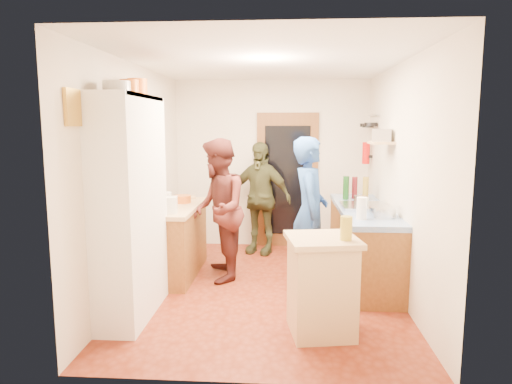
# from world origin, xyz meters

# --- Properties ---
(floor) EXTENTS (3.00, 4.00, 0.02)m
(floor) POSITION_xyz_m (0.00, 0.00, -0.01)
(floor) COLOR maroon
(floor) RESTS_ON ground
(ceiling) EXTENTS (3.00, 4.00, 0.02)m
(ceiling) POSITION_xyz_m (0.00, 0.00, 2.61)
(ceiling) COLOR silver
(ceiling) RESTS_ON ground
(wall_back) EXTENTS (3.00, 0.02, 2.60)m
(wall_back) POSITION_xyz_m (0.00, 2.01, 1.30)
(wall_back) COLOR beige
(wall_back) RESTS_ON ground
(wall_front) EXTENTS (3.00, 0.02, 2.60)m
(wall_front) POSITION_xyz_m (0.00, -2.01, 1.30)
(wall_front) COLOR beige
(wall_front) RESTS_ON ground
(wall_left) EXTENTS (0.02, 4.00, 2.60)m
(wall_left) POSITION_xyz_m (-1.51, 0.00, 1.30)
(wall_left) COLOR beige
(wall_left) RESTS_ON ground
(wall_right) EXTENTS (0.02, 4.00, 2.60)m
(wall_right) POSITION_xyz_m (1.51, 0.00, 1.30)
(wall_right) COLOR beige
(wall_right) RESTS_ON ground
(door_frame) EXTENTS (0.95, 0.06, 2.10)m
(door_frame) POSITION_xyz_m (0.25, 1.97, 1.05)
(door_frame) COLOR brown
(door_frame) RESTS_ON ground
(door_glass) EXTENTS (0.70, 0.02, 1.70)m
(door_glass) POSITION_xyz_m (0.25, 1.94, 1.05)
(door_glass) COLOR black
(door_glass) RESTS_ON door_frame
(hutch_body) EXTENTS (0.40, 1.20, 2.20)m
(hutch_body) POSITION_xyz_m (-1.30, -0.80, 1.10)
(hutch_body) COLOR white
(hutch_body) RESTS_ON ground
(hutch_top_shelf) EXTENTS (0.40, 1.14, 0.04)m
(hutch_top_shelf) POSITION_xyz_m (-1.30, -0.80, 2.18)
(hutch_top_shelf) COLOR white
(hutch_top_shelf) RESTS_ON hutch_body
(plate_stack) EXTENTS (0.25, 0.25, 0.10)m
(plate_stack) POSITION_xyz_m (-1.30, -1.05, 2.25)
(plate_stack) COLOR white
(plate_stack) RESTS_ON hutch_top_shelf
(orange_pot_a) EXTENTS (0.18, 0.18, 0.15)m
(orange_pot_a) POSITION_xyz_m (-1.30, -0.71, 2.27)
(orange_pot_a) COLOR orange
(orange_pot_a) RESTS_ON hutch_top_shelf
(orange_pot_b) EXTENTS (0.20, 0.20, 0.18)m
(orange_pot_b) POSITION_xyz_m (-1.30, -0.47, 2.29)
(orange_pot_b) COLOR orange
(orange_pot_b) RESTS_ON hutch_top_shelf
(left_counter_base) EXTENTS (0.60, 1.40, 0.85)m
(left_counter_base) POSITION_xyz_m (-1.20, 0.45, 0.42)
(left_counter_base) COLOR brown
(left_counter_base) RESTS_ON ground
(left_counter_top) EXTENTS (0.64, 1.44, 0.05)m
(left_counter_top) POSITION_xyz_m (-1.20, 0.45, 0.88)
(left_counter_top) COLOR tan
(left_counter_top) RESTS_ON left_counter_base
(toaster) EXTENTS (0.28, 0.21, 0.19)m
(toaster) POSITION_xyz_m (-1.15, -0.06, 1.00)
(toaster) COLOR white
(toaster) RESTS_ON left_counter_top
(kettle) EXTENTS (0.19, 0.19, 0.20)m
(kettle) POSITION_xyz_m (-1.25, 0.26, 1.00)
(kettle) COLOR white
(kettle) RESTS_ON left_counter_top
(orange_bowl) EXTENTS (0.24, 0.24, 0.10)m
(orange_bowl) POSITION_xyz_m (-1.12, 0.67, 0.95)
(orange_bowl) COLOR orange
(orange_bowl) RESTS_ON left_counter_top
(chopping_board) EXTENTS (0.35, 0.29, 0.02)m
(chopping_board) POSITION_xyz_m (-1.18, 1.05, 0.91)
(chopping_board) COLOR tan
(chopping_board) RESTS_ON left_counter_top
(right_counter_base) EXTENTS (0.60, 2.20, 0.84)m
(right_counter_base) POSITION_xyz_m (1.20, 0.50, 0.42)
(right_counter_base) COLOR brown
(right_counter_base) RESTS_ON ground
(right_counter_top) EXTENTS (0.62, 2.22, 0.06)m
(right_counter_top) POSITION_xyz_m (1.20, 0.50, 0.87)
(right_counter_top) COLOR #0F45A9
(right_counter_top) RESTS_ON right_counter_base
(hob) EXTENTS (0.55, 0.58, 0.04)m
(hob) POSITION_xyz_m (1.20, 0.45, 0.92)
(hob) COLOR silver
(hob) RESTS_ON right_counter_top
(pot_on_hob) EXTENTS (0.18, 0.18, 0.12)m
(pot_on_hob) POSITION_xyz_m (1.15, 0.41, 1.00)
(pot_on_hob) COLOR silver
(pot_on_hob) RESTS_ON hob
(bottle_a) EXTENTS (0.09, 0.09, 0.32)m
(bottle_a) POSITION_xyz_m (1.05, 1.09, 1.06)
(bottle_a) COLOR #143F14
(bottle_a) RESTS_ON right_counter_top
(bottle_b) EXTENTS (0.09, 0.09, 0.30)m
(bottle_b) POSITION_xyz_m (1.18, 1.18, 1.05)
(bottle_b) COLOR #591419
(bottle_b) RESTS_ON right_counter_top
(bottle_c) EXTENTS (0.10, 0.10, 0.32)m
(bottle_c) POSITION_xyz_m (1.31, 1.06, 1.06)
(bottle_c) COLOR olive
(bottle_c) RESTS_ON right_counter_top
(paper_towel) EXTENTS (0.11, 0.11, 0.24)m
(paper_towel) POSITION_xyz_m (1.05, -0.24, 1.02)
(paper_towel) COLOR white
(paper_towel) RESTS_ON right_counter_top
(mixing_bowl) EXTENTS (0.31, 0.31, 0.11)m
(mixing_bowl) POSITION_xyz_m (1.30, -0.11, 0.96)
(mixing_bowl) COLOR silver
(mixing_bowl) RESTS_ON right_counter_top
(island_base) EXTENTS (0.63, 0.63, 0.86)m
(island_base) POSITION_xyz_m (0.57, -1.11, 0.43)
(island_base) COLOR tan
(island_base) RESTS_ON ground
(island_top) EXTENTS (0.71, 0.71, 0.05)m
(island_top) POSITION_xyz_m (0.57, -1.11, 0.89)
(island_top) COLOR tan
(island_top) RESTS_ON island_base
(cutting_board) EXTENTS (0.39, 0.33, 0.02)m
(cutting_board) POSITION_xyz_m (0.51, -1.07, 0.90)
(cutting_board) COLOR white
(cutting_board) RESTS_ON island_top
(oil_jar) EXTENTS (0.12, 0.12, 0.21)m
(oil_jar) POSITION_xyz_m (0.76, -1.20, 1.02)
(oil_jar) COLOR #AD9E2D
(oil_jar) RESTS_ON island_top
(pan_rail) EXTENTS (0.02, 0.65, 0.02)m
(pan_rail) POSITION_xyz_m (1.46, 1.52, 2.05)
(pan_rail) COLOR silver
(pan_rail) RESTS_ON wall_right
(pan_hang_a) EXTENTS (0.18, 0.18, 0.05)m
(pan_hang_a) POSITION_xyz_m (1.40, 1.35, 1.92)
(pan_hang_a) COLOR black
(pan_hang_a) RESTS_ON pan_rail
(pan_hang_b) EXTENTS (0.16, 0.16, 0.05)m
(pan_hang_b) POSITION_xyz_m (1.40, 1.55, 1.90)
(pan_hang_b) COLOR black
(pan_hang_b) RESTS_ON pan_rail
(pan_hang_c) EXTENTS (0.17, 0.17, 0.05)m
(pan_hang_c) POSITION_xyz_m (1.40, 1.75, 1.91)
(pan_hang_c) COLOR black
(pan_hang_c) RESTS_ON pan_rail
(wall_shelf) EXTENTS (0.26, 0.42, 0.03)m
(wall_shelf) POSITION_xyz_m (1.37, 0.45, 1.70)
(wall_shelf) COLOR tan
(wall_shelf) RESTS_ON wall_right
(radio) EXTENTS (0.27, 0.33, 0.15)m
(radio) POSITION_xyz_m (1.37, 0.45, 1.79)
(radio) COLOR silver
(radio) RESTS_ON wall_shelf
(ext_bracket) EXTENTS (0.06, 0.10, 0.04)m
(ext_bracket) POSITION_xyz_m (1.47, 1.70, 1.45)
(ext_bracket) COLOR black
(ext_bracket) RESTS_ON wall_right
(fire_extinguisher) EXTENTS (0.11, 0.11, 0.32)m
(fire_extinguisher) POSITION_xyz_m (1.41, 1.70, 1.50)
(fire_extinguisher) COLOR red
(fire_extinguisher) RESTS_ON wall_right
(picture_frame) EXTENTS (0.03, 0.25, 0.30)m
(picture_frame) POSITION_xyz_m (-1.48, -1.55, 2.05)
(picture_frame) COLOR gold
(picture_frame) RESTS_ON wall_left
(person_hob) EXTENTS (0.43, 0.65, 1.78)m
(person_hob) POSITION_xyz_m (0.55, 0.14, 0.89)
(person_hob) COLOR #24478F
(person_hob) RESTS_ON ground
(person_left) EXTENTS (0.80, 0.96, 1.76)m
(person_left) POSITION_xyz_m (-0.58, 0.36, 0.88)
(person_left) COLOR #4B1E1A
(person_left) RESTS_ON ground
(person_back) EXTENTS (1.06, 0.72, 1.67)m
(person_back) POSITION_xyz_m (-0.15, 1.53, 0.84)
(person_back) COLOR #37381E
(person_back) RESTS_ON ground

